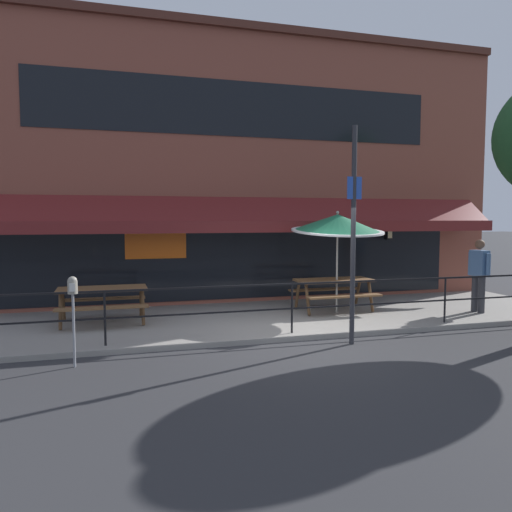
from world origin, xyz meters
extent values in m
plane|color=#2D2D30|center=(0.00, 0.00, 0.00)|extent=(120.00, 120.00, 0.00)
cube|color=gray|center=(0.00, 2.00, 0.05)|extent=(15.00, 4.00, 0.10)
cube|color=brown|center=(0.00, 4.25, 3.54)|extent=(15.00, 0.50, 7.08)
cube|color=black|center=(0.00, 3.99, 5.10)|extent=(10.50, 0.02, 1.40)
cube|color=#522A21|center=(0.00, 4.19, 7.18)|extent=(15.00, 0.62, 0.20)
cube|color=black|center=(0.00, 3.99, 1.35)|extent=(12.00, 0.02, 2.30)
cube|color=orange|center=(-2.25, 3.97, 1.65)|extent=(1.50, 0.02, 0.70)
cube|color=maroon|center=(0.00, 3.45, 2.50)|extent=(13.80, 0.92, 0.70)
cube|color=maroon|center=(0.00, 2.94, 2.10)|extent=(13.80, 0.08, 0.28)
cube|color=black|center=(4.12, 3.86, 2.03)|extent=(0.04, 0.28, 0.04)
cube|color=black|center=(4.12, 3.72, 1.85)|extent=(0.18, 0.18, 0.28)
cube|color=beige|center=(4.12, 3.72, 1.85)|extent=(0.13, 0.19, 0.20)
cylinder|color=black|center=(-3.45, 0.30, 0.57)|extent=(0.04, 0.04, 0.95)
cylinder|color=black|center=(0.00, 0.30, 0.57)|extent=(0.04, 0.04, 0.95)
cylinder|color=black|center=(3.45, 0.30, 0.57)|extent=(0.04, 0.04, 0.95)
cube|color=black|center=(0.00, 0.30, 1.05)|extent=(13.80, 0.04, 0.04)
cube|color=black|center=(0.00, 0.30, 0.57)|extent=(13.80, 0.03, 0.03)
cube|color=brown|center=(-3.52, 2.16, 0.84)|extent=(1.80, 0.80, 0.05)
cube|color=brown|center=(-3.52, 1.58, 0.54)|extent=(1.80, 0.26, 0.04)
cube|color=brown|center=(-3.52, 2.74, 0.54)|extent=(1.80, 0.26, 0.04)
cylinder|color=brown|center=(-2.72, 1.84, 0.47)|extent=(0.07, 0.30, 0.73)
cylinder|color=brown|center=(-2.72, 2.48, 0.47)|extent=(0.07, 0.30, 0.73)
cylinder|color=brown|center=(-4.32, 1.84, 0.47)|extent=(0.07, 0.30, 0.73)
cylinder|color=brown|center=(-4.32, 2.48, 0.47)|extent=(0.07, 0.30, 0.73)
cube|color=brown|center=(1.74, 2.14, 0.84)|extent=(1.80, 0.80, 0.05)
cube|color=brown|center=(1.74, 1.56, 0.54)|extent=(1.80, 0.26, 0.04)
cube|color=brown|center=(1.74, 2.72, 0.54)|extent=(1.80, 0.26, 0.04)
cylinder|color=brown|center=(2.54, 1.82, 0.47)|extent=(0.07, 0.30, 0.73)
cylinder|color=brown|center=(2.54, 2.46, 0.47)|extent=(0.07, 0.30, 0.73)
cylinder|color=brown|center=(0.94, 1.82, 0.47)|extent=(0.07, 0.30, 0.73)
cylinder|color=brown|center=(0.94, 2.46, 0.47)|extent=(0.07, 0.30, 0.73)
cylinder|color=#B7B2A8|center=(1.74, 1.99, 1.25)|extent=(0.04, 0.04, 2.30)
cone|color=#1E6B47|center=(1.74, 1.99, 2.20)|extent=(2.10, 2.13, 0.57)
cylinder|color=white|center=(1.74, 1.99, 2.01)|extent=(2.14, 2.14, 0.22)
sphere|color=#B7B2A8|center=(1.74, 1.99, 2.44)|extent=(0.07, 0.07, 0.07)
cylinder|color=#333338|center=(4.92, 1.16, 0.53)|extent=(0.15, 0.15, 0.86)
cylinder|color=#333338|center=(4.95, 0.96, 0.53)|extent=(0.15, 0.15, 0.86)
cube|color=#4C709E|center=(4.93, 1.06, 1.26)|extent=(0.29, 0.43, 0.60)
cylinder|color=#4C709E|center=(4.90, 1.31, 1.23)|extent=(0.10, 0.10, 0.54)
cylinder|color=#4C709E|center=(4.97, 0.80, 1.23)|extent=(0.10, 0.10, 0.54)
sphere|color=brown|center=(4.93, 1.06, 1.70)|extent=(0.22, 0.22, 0.22)
cylinder|color=gray|center=(-3.90, -0.53, 0.57)|extent=(0.04, 0.04, 1.15)
cylinder|color=gray|center=(-3.90, -0.53, 1.25)|extent=(0.15, 0.15, 0.20)
sphere|color=gray|center=(-3.90, -0.53, 1.35)|extent=(0.14, 0.14, 0.14)
cube|color=silver|center=(-3.90, -0.61, 1.26)|extent=(0.08, 0.01, 0.13)
cylinder|color=#2D2D33|center=(0.89, -0.45, 1.98)|extent=(0.09, 0.09, 3.96)
cube|color=blue|center=(0.89, -0.47, 2.85)|extent=(0.28, 0.02, 0.40)
camera|label=1|loc=(-3.31, -8.62, 2.32)|focal=35.00mm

